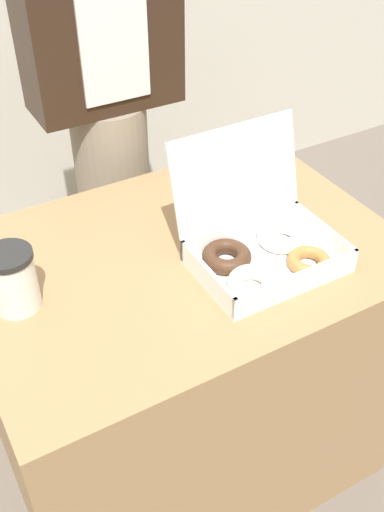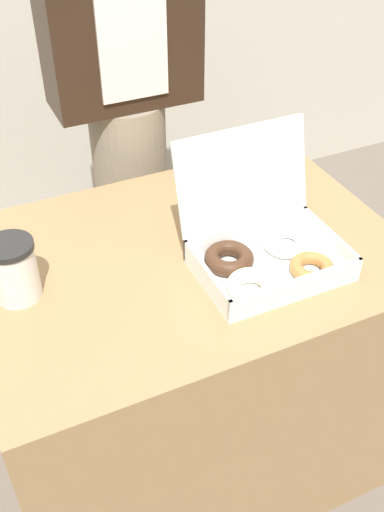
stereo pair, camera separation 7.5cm
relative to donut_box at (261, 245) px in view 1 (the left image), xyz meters
The scene contains 5 objects.
ground_plane 0.80m from the donut_box, 139.45° to the left, with size 14.00×14.00×0.00m, color #665B51.
table 0.44m from the donut_box, 139.45° to the left, with size 0.91×0.65×0.74m.
donut_box is the anchor object (origin of this frame).
coffee_cup 0.49m from the donut_box, 166.03° to the left, with size 0.09×0.09×0.13m.
person_customer 0.64m from the donut_box, 96.31° to the left, with size 0.38×0.21×1.63m.
Camera 1 is at (-0.48, -0.88, 1.54)m, focal length 42.00 mm.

